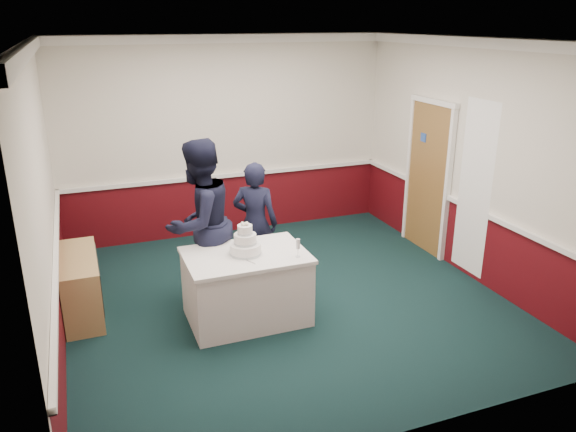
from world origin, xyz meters
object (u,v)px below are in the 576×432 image
object	(u,v)px
cake_table	(246,286)
wedding_cake	(245,244)
champagne_flute	(298,245)
sideboard	(81,285)
person_woman	(255,223)
cake_knife	(248,261)
person_man	(200,223)

from	to	relation	value
cake_table	wedding_cake	size ratio (longest dim) A/B	3.63
cake_table	champagne_flute	world-z (taller)	champagne_flute
sideboard	champagne_flute	world-z (taller)	champagne_flute
cake_table	person_woman	world-z (taller)	person_woman
cake_knife	person_woman	world-z (taller)	person_woman
cake_knife	champagne_flute	size ratio (longest dim) A/B	1.07
wedding_cake	person_man	distance (m)	0.71
cake_table	person_man	xyz separation A→B (m)	(-0.36, 0.61, 0.58)
cake_table	person_woman	distance (m)	1.06
wedding_cake	champagne_flute	distance (m)	0.57
sideboard	cake_table	xyz separation A→B (m)	(1.71, -0.79, 0.05)
cake_table	wedding_cake	distance (m)	0.50
sideboard	cake_knife	distance (m)	2.00
cake_table	person_woman	xyz separation A→B (m)	(0.40, 0.90, 0.38)
cake_knife	champagne_flute	world-z (taller)	champagne_flute
sideboard	cake_knife	size ratio (longest dim) A/B	5.45
person_woman	cake_knife	bearing A→B (deg)	100.86
cake_table	person_man	size ratio (longest dim) A/B	0.67
cake_knife	champagne_flute	xyz separation A→B (m)	(0.53, -0.08, 0.14)
champagne_flute	cake_table	bearing A→B (deg)	150.75
cake_table	wedding_cake	world-z (taller)	wedding_cake
sideboard	person_man	size ratio (longest dim) A/B	0.61
person_man	cake_knife	bearing A→B (deg)	77.18
wedding_cake	champagne_flute	bearing A→B (deg)	-29.25
wedding_cake	person_man	world-z (taller)	person_man
cake_table	person_man	world-z (taller)	person_man
sideboard	cake_knife	bearing A→B (deg)	-30.44
sideboard	person_man	world-z (taller)	person_man
wedding_cake	person_man	bearing A→B (deg)	120.49
champagne_flute	wedding_cake	bearing A→B (deg)	150.75
cake_table	champagne_flute	xyz separation A→B (m)	(0.50, -0.28, 0.53)
champagne_flute	person_man	distance (m)	1.24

